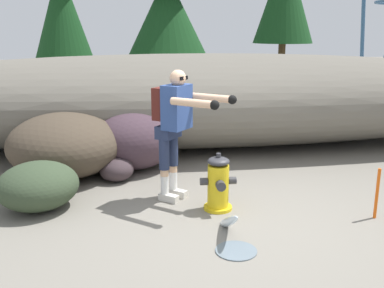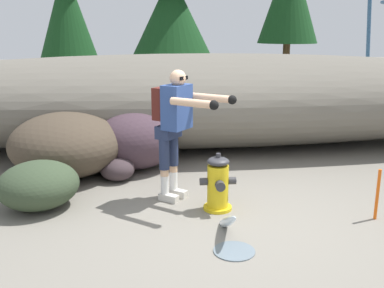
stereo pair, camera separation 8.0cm
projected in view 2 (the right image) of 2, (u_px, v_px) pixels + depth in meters
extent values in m
cube|color=slate|center=(234.00, 222.00, 5.13)|extent=(56.00, 56.00, 0.04)
ellipsoid|color=#666056|center=(199.00, 100.00, 8.33)|extent=(15.31, 3.20, 1.69)
cylinder|color=gold|center=(217.00, 208.00, 5.45)|extent=(0.35, 0.35, 0.04)
cylinder|color=gold|center=(218.00, 186.00, 5.38)|extent=(0.26, 0.26, 0.52)
ellipsoid|color=#333338|center=(218.00, 161.00, 5.30)|extent=(0.27, 0.27, 0.10)
cylinder|color=#333338|center=(218.00, 155.00, 5.28)|extent=(0.06, 0.06, 0.05)
cylinder|color=#333338|center=(204.00, 182.00, 5.34)|extent=(0.09, 0.09, 0.09)
cylinder|color=#333338|center=(232.00, 181.00, 5.38)|extent=(0.09, 0.09, 0.09)
cylinder|color=#333338|center=(220.00, 186.00, 5.19)|extent=(0.11, 0.09, 0.11)
ellipsoid|color=silver|center=(227.00, 222.00, 4.82)|extent=(0.10, 0.95, 0.58)
cylinder|color=slate|center=(234.00, 251.00, 4.41)|extent=(0.42, 0.42, 0.01)
cube|color=beige|center=(177.00, 193.00, 5.86)|extent=(0.27, 0.24, 0.09)
cylinder|color=white|center=(174.00, 180.00, 5.85)|extent=(0.10, 0.10, 0.24)
cylinder|color=#DBAD89|center=(173.00, 168.00, 5.80)|extent=(0.10, 0.10, 0.09)
cylinder|color=#232D4C|center=(173.00, 150.00, 5.74)|extent=(0.13, 0.13, 0.42)
cube|color=beige|center=(169.00, 198.00, 5.69)|extent=(0.27, 0.24, 0.09)
cylinder|color=white|center=(165.00, 185.00, 5.68)|extent=(0.10, 0.10, 0.24)
cylinder|color=#DBAD89|center=(164.00, 172.00, 5.64)|extent=(0.10, 0.10, 0.09)
cylinder|color=#232D4C|center=(164.00, 153.00, 5.58)|extent=(0.13, 0.13, 0.42)
cube|color=#232D4C|center=(168.00, 131.00, 5.59)|extent=(0.35, 0.38, 0.16)
cube|color=#2D4784|center=(177.00, 107.00, 5.45)|extent=(0.41, 0.43, 0.54)
cube|color=#511E19|center=(163.00, 103.00, 5.54)|extent=(0.30, 0.32, 0.40)
sphere|color=#DBAD89|center=(178.00, 78.00, 5.35)|extent=(0.20, 0.20, 0.20)
cube|color=black|center=(184.00, 78.00, 5.30)|extent=(0.11, 0.13, 0.04)
cylinder|color=#DBAD89|center=(212.00, 98.00, 5.41)|extent=(0.51, 0.43, 0.09)
sphere|color=black|center=(232.00, 100.00, 5.27)|extent=(0.11, 0.11, 0.11)
cylinder|color=#DBAD89|center=(193.00, 103.00, 5.05)|extent=(0.51, 0.43, 0.09)
sphere|color=black|center=(214.00, 105.00, 4.91)|extent=(0.11, 0.11, 0.11)
ellipsoid|color=#453A2D|center=(67.00, 144.00, 6.62)|extent=(2.26, 2.29, 0.94)
ellipsoid|color=#42303A|center=(136.00, 139.00, 6.97)|extent=(1.71, 1.65, 0.92)
ellipsoid|color=#33422C|center=(38.00, 185.00, 5.43)|extent=(1.35, 1.34, 0.58)
ellipsoid|color=#3C2F33|center=(117.00, 169.00, 6.45)|extent=(0.60, 0.60, 0.34)
cylinder|color=#47331E|center=(71.00, 78.00, 14.27)|extent=(0.22, 0.22, 1.14)
cone|color=#143D19|center=(67.00, 13.00, 13.77)|extent=(1.82, 1.82, 2.86)
cylinder|color=#47331E|center=(172.00, 75.00, 14.67)|extent=(0.30, 0.30, 1.30)
cone|color=#143D19|center=(172.00, 14.00, 14.19)|extent=(2.51, 2.51, 2.50)
cylinder|color=#47331E|center=(285.00, 70.00, 14.17)|extent=(0.22, 0.22, 1.68)
cylinder|color=#386089|center=(370.00, 3.00, 18.37)|extent=(1.03, 1.03, 6.26)
cylinder|color=#E55914|center=(377.00, 195.00, 5.10)|extent=(0.04, 0.04, 0.60)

